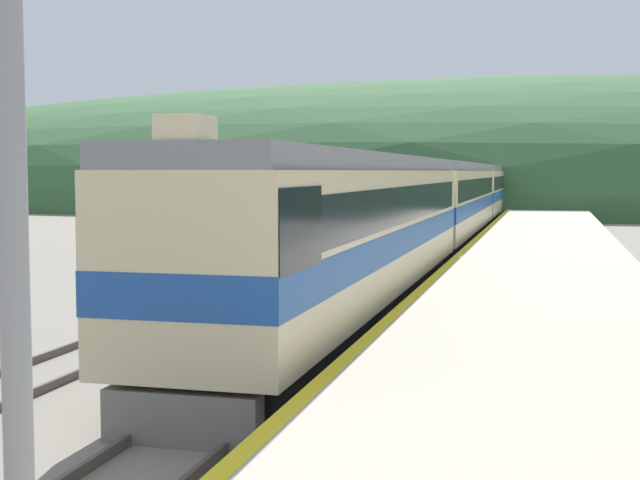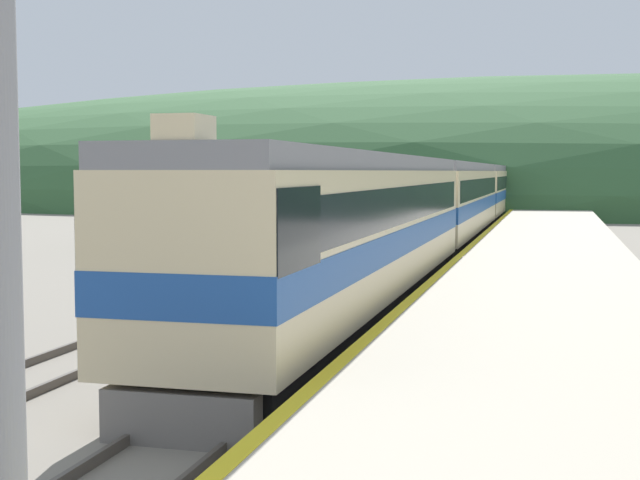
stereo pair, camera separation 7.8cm
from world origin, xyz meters
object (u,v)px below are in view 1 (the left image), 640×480
(express_train_lead_car, at_px, (348,231))
(carriage_third, at_px, (483,191))
(carriage_second, at_px, (449,201))
(carriage_fourth, at_px, (499,186))

(express_train_lead_car, relative_size, carriage_third, 1.00)
(carriage_second, distance_m, carriage_third, 22.90)
(express_train_lead_car, bearing_deg, carriage_second, 90.00)
(express_train_lead_car, relative_size, carriage_second, 1.00)
(express_train_lead_car, distance_m, carriage_third, 46.01)
(carriage_second, xyz_separation_m, carriage_third, (0.00, 22.90, 0.00))
(carriage_third, bearing_deg, carriage_second, -90.00)
(carriage_third, height_order, carriage_fourth, same)
(carriage_second, height_order, carriage_fourth, same)
(express_train_lead_car, bearing_deg, carriage_third, 90.00)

